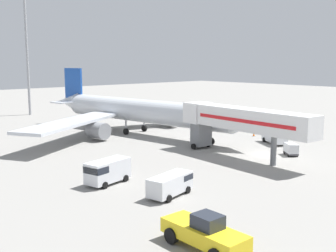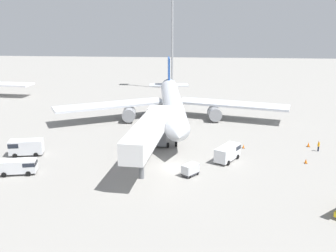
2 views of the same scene
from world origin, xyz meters
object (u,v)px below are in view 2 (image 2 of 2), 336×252
object	(u,v)px
safety_cone_alpha	(309,145)
ground_crew_worker_foreground	(319,146)
airplane_at_gate	(172,103)
service_van_far_center	(25,147)
apron_light_mast	(172,17)
safety_cone_charlie	(306,161)
baggage_cart_mid_right	(190,169)
service_van_near_left	(228,152)
service_van_near_center	(18,166)
safety_cone_bravo	(243,146)
jet_bridge	(150,131)

from	to	relation	value
safety_cone_alpha	ground_crew_worker_foreground	bearing A→B (deg)	-65.44
airplane_at_gate	service_van_far_center	xyz separation A→B (m)	(-20.62, -21.21, -2.49)
ground_crew_worker_foreground	apron_light_mast	world-z (taller)	apron_light_mast
ground_crew_worker_foreground	safety_cone_charlie	xyz separation A→B (m)	(-3.25, -5.47, -0.54)
apron_light_mast	ground_crew_worker_foreground	bearing A→B (deg)	-62.88
airplane_at_gate	ground_crew_worker_foreground	world-z (taller)	airplane_at_gate
airplane_at_gate	baggage_cart_mid_right	xyz separation A→B (m)	(4.41, -26.91, -2.98)
safety_cone_charlie	safety_cone_alpha	bearing A→B (deg)	72.98
service_van_near_left	apron_light_mast	bearing A→B (deg)	102.17
service_van_near_center	ground_crew_worker_foreground	world-z (taller)	service_van_near_center
airplane_at_gate	safety_cone_bravo	world-z (taller)	airplane_at_gate
airplane_at_gate	baggage_cart_mid_right	size ratio (longest dim) A/B	18.23
service_van_near_left	safety_cone_charlie	xyz separation A→B (m)	(11.09, -0.28, -0.92)
service_van_far_center	safety_cone_alpha	world-z (taller)	service_van_far_center
service_van_near_center	apron_light_mast	xyz separation A→B (m)	(15.74, 64.74, 19.04)
ground_crew_worker_foreground	apron_light_mast	xyz separation A→B (m)	(-26.69, 52.11, 19.30)
safety_cone_charlie	apron_light_mast	bearing A→B (deg)	112.15
airplane_at_gate	service_van_near_center	world-z (taller)	airplane_at_gate
jet_bridge	ground_crew_worker_foreground	size ratio (longest dim) A/B	12.24
jet_bridge	ground_crew_worker_foreground	distance (m)	26.69
airplane_at_gate	baggage_cart_mid_right	world-z (taller)	airplane_at_gate
baggage_cart_mid_right	safety_cone_alpha	xyz separation A→B (m)	(18.69, 13.32, -0.50)
jet_bridge	baggage_cart_mid_right	bearing A→B (deg)	-36.31
ground_crew_worker_foreground	safety_cone_bravo	world-z (taller)	ground_crew_worker_foreground
airplane_at_gate	safety_cone_charlie	world-z (taller)	airplane_at_gate
service_van_far_center	baggage_cart_mid_right	xyz separation A→B (m)	(25.04, -5.70, -0.49)
service_van_near_left	apron_light_mast	size ratio (longest dim) A/B	0.17
safety_cone_charlie	apron_light_mast	size ratio (longest dim) A/B	0.02
jet_bridge	ground_crew_worker_foreground	bearing A→B (deg)	15.32
service_van_near_left	safety_cone_charlie	bearing A→B (deg)	-1.43
baggage_cart_mid_right	safety_cone_alpha	distance (m)	22.96
safety_cone_bravo	ground_crew_worker_foreground	bearing A→B (deg)	-2.44
airplane_at_gate	ground_crew_worker_foreground	bearing A→B (deg)	-33.05
ground_crew_worker_foreground	safety_cone_bravo	distance (m)	11.50
airplane_at_gate	safety_cone_alpha	xyz separation A→B (m)	(23.10, -13.59, -3.48)
ground_crew_worker_foreground	safety_cone_alpha	world-z (taller)	ground_crew_worker_foreground
safety_cone_alpha	service_van_far_center	bearing A→B (deg)	-170.11
service_van_near_left	apron_light_mast	distance (m)	61.60
baggage_cart_mid_right	service_van_near_center	bearing A→B (deg)	-176.56
baggage_cart_mid_right	apron_light_mast	size ratio (longest dim) A/B	0.09
safety_cone_bravo	safety_cone_alpha	bearing A→B (deg)	8.50
jet_bridge	service_van_near_center	distance (m)	18.26
baggage_cart_mid_right	safety_cone_charlie	size ratio (longest dim) A/B	3.77
jet_bridge	safety_cone_charlie	xyz separation A→B (m)	(22.21, 1.50, -4.44)
service_van_far_center	safety_cone_charlie	xyz separation A→B (m)	(41.42, 0.09, -1.02)
service_van_near_center	safety_cone_charlie	distance (m)	39.84
apron_light_mast	service_van_near_left	bearing A→B (deg)	-77.83
jet_bridge	apron_light_mast	world-z (taller)	apron_light_mast
jet_bridge	baggage_cart_mid_right	size ratio (longest dim) A/B	7.85
jet_bridge	ground_crew_worker_foreground	world-z (taller)	jet_bridge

